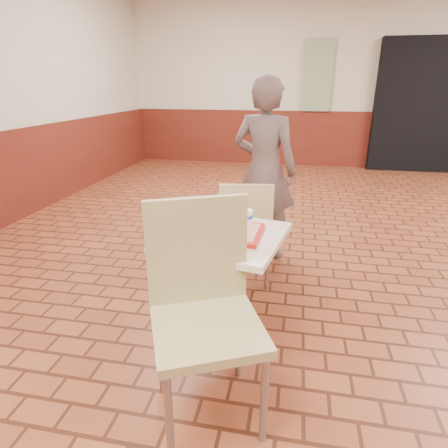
% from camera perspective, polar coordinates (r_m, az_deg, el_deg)
% --- Properties ---
extents(wainscot_band, '(8.00, 10.00, 1.00)m').
position_cam_1_polar(wainscot_band, '(2.68, 29.01, -3.60)').
color(wainscot_band, '#591B11').
rests_on(wainscot_band, ground).
extents(corridor_doorway, '(1.60, 0.22, 2.20)m').
position_cam_1_polar(corridor_doorway, '(7.52, 28.10, 15.48)').
color(corridor_doorway, black).
rests_on(corridor_doorway, ground).
extents(promo_poster, '(0.50, 0.03, 1.20)m').
position_cam_1_polar(promo_poster, '(7.28, 14.12, 21.06)').
color(promo_poster, gray).
rests_on(promo_poster, wainscot_band).
extents(main_table, '(0.64, 0.64, 0.68)m').
position_cam_1_polar(main_table, '(2.22, -0.00, -6.83)').
color(main_table, beige).
rests_on(main_table, ground).
extents(chair_main_front, '(0.62, 0.62, 1.02)m').
position_cam_1_polar(chair_main_front, '(1.72, -3.18, -11.65)').
color(chair_main_front, tan).
rests_on(chair_main_front, ground).
extents(chair_main_back, '(0.44, 0.44, 0.83)m').
position_cam_1_polar(chair_main_back, '(2.81, 3.28, -0.64)').
color(chair_main_back, tan).
rests_on(chair_main_back, ground).
extents(customer, '(0.64, 0.50, 1.55)m').
position_cam_1_polar(customer, '(3.28, 6.17, 8.11)').
color(customer, brown).
rests_on(customer, ground).
extents(serving_tray, '(0.42, 0.33, 0.03)m').
position_cam_1_polar(serving_tray, '(2.12, 0.00, -1.19)').
color(serving_tray, red).
rests_on(serving_tray, main_table).
extents(ring_donut, '(0.11, 0.11, 0.03)m').
position_cam_1_polar(ring_donut, '(2.18, -2.05, 0.26)').
color(ring_donut, '#C39047').
rests_on(ring_donut, serving_tray).
extents(long_john_donut, '(0.14, 0.09, 0.04)m').
position_cam_1_polar(long_john_donut, '(2.07, 1.27, -0.83)').
color(long_john_donut, gold).
rests_on(long_john_donut, serving_tray).
extents(paper_cup, '(0.07, 0.07, 0.09)m').
position_cam_1_polar(paper_cup, '(2.19, 3.47, 1.10)').
color(paper_cup, white).
rests_on(paper_cup, serving_tray).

